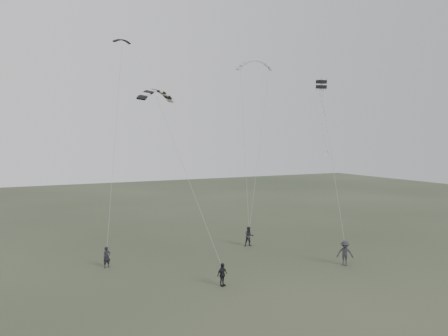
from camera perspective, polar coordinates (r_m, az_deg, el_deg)
name	(u,v)px	position (r m, az deg, el deg)	size (l,w,h in m)	color
ground	(239,273)	(32.18, 2.00, -13.54)	(140.00, 140.00, 0.00)	#2D3726
flyer_left	(107,257)	(34.39, -15.05, -11.17)	(0.57, 0.38, 1.57)	black
flyer_right	(249,236)	(39.64, 3.30, -8.91)	(0.85, 0.67, 1.76)	#25252A
flyer_center	(222,275)	(29.29, -0.23, -13.75)	(0.89, 0.37, 1.52)	black
flyer_far	(345,253)	(34.95, 15.52, -10.66)	(1.23, 0.70, 1.90)	#2A2A2F
kite_dark_small	(122,40)	(40.96, -13.19, 15.98)	(1.55, 0.47, 0.51)	black
kite_pale_large	(255,60)	(46.82, 4.05, 13.84)	(3.80, 0.86, 1.57)	#B8BABE
kite_striped	(156,91)	(35.48, -8.82, 9.96)	(3.34, 0.83, 1.28)	black
kite_box	(321,84)	(39.95, 12.60, 10.61)	(0.68, 0.68, 0.73)	black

